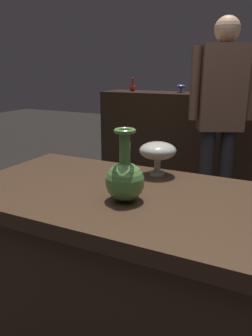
{
  "coord_description": "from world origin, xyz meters",
  "views": [
    {
      "loc": [
        0.48,
        -0.98,
        1.22
      ],
      "look_at": [
        0.01,
        -0.03,
        0.9
      ],
      "focal_mm": 35.32,
      "sensor_mm": 36.0,
      "label": 1
    }
  ],
  "objects_px": {
    "shelf_vase_center": "(234,87)",
    "shelf_vase_left": "(181,87)",
    "vase_centerpiece": "(125,178)",
    "shelf_vase_far_left": "(132,87)",
    "visitor_center_back": "(221,111)",
    "vase_tall_behind": "(158,152)"
  },
  "relations": [
    {
      "from": "shelf_vase_center",
      "to": "shelf_vase_left",
      "type": "bearing_deg",
      "value": 168.17
    },
    {
      "from": "vase_tall_behind",
      "to": "visitor_center_back",
      "type": "distance_m",
      "value": 1.31
    },
    {
      "from": "shelf_vase_center",
      "to": "visitor_center_back",
      "type": "relative_size",
      "value": 0.07
    },
    {
      "from": "vase_centerpiece",
      "to": "shelf_vase_left",
      "type": "distance_m",
      "value": 2.38
    },
    {
      "from": "shelf_vase_left",
      "to": "shelf_vase_far_left",
      "type": "distance_m",
      "value": 0.52
    },
    {
      "from": "visitor_center_back",
      "to": "shelf_vase_left",
      "type": "bearing_deg",
      "value": -77.43
    },
    {
      "from": "shelf_vase_center",
      "to": "visitor_center_back",
      "type": "bearing_deg",
      "value": -88.84
    },
    {
      "from": "shelf_vase_center",
      "to": "vase_tall_behind",
      "type": "bearing_deg",
      "value": -89.31
    },
    {
      "from": "shelf_vase_far_left",
      "to": "shelf_vase_left",
      "type": "bearing_deg",
      "value": 1.49
    },
    {
      "from": "vase_centerpiece",
      "to": "shelf_vase_far_left",
      "type": "distance_m",
      "value": 2.54
    },
    {
      "from": "shelf_vase_center",
      "to": "vase_centerpiece",
      "type": "bearing_deg",
      "value": -89.3
    },
    {
      "from": "shelf_vase_center",
      "to": "shelf_vase_far_left",
      "type": "xyz_separation_m",
      "value": [
        -1.04,
        0.1,
        -0.03
      ]
    },
    {
      "from": "shelf_vase_left",
      "to": "shelf_vase_far_left",
      "type": "bearing_deg",
      "value": -178.51
    },
    {
      "from": "shelf_vase_left",
      "to": "visitor_center_back",
      "type": "relative_size",
      "value": 0.06
    },
    {
      "from": "vase_centerpiece",
      "to": "shelf_vase_center",
      "type": "distance_m",
      "value": 2.21
    },
    {
      "from": "vase_tall_behind",
      "to": "shelf_vase_left",
      "type": "xyz_separation_m",
      "value": [
        -0.54,
        2.01,
        0.15
      ]
    },
    {
      "from": "vase_tall_behind",
      "to": "vase_centerpiece",
      "type": "bearing_deg",
      "value": -89.22
    },
    {
      "from": "vase_centerpiece",
      "to": "shelf_vase_far_left",
      "type": "height_order",
      "value": "shelf_vase_far_left"
    },
    {
      "from": "shelf_vase_center",
      "to": "shelf_vase_far_left",
      "type": "distance_m",
      "value": 1.04
    },
    {
      "from": "shelf_vase_center",
      "to": "shelf_vase_left",
      "type": "relative_size",
      "value": 1.24
    },
    {
      "from": "vase_centerpiece",
      "to": "shelf_vase_left",
      "type": "height_order",
      "value": "shelf_vase_left"
    },
    {
      "from": "vase_centerpiece",
      "to": "vase_tall_behind",
      "type": "distance_m",
      "value": 0.3
    }
  ]
}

